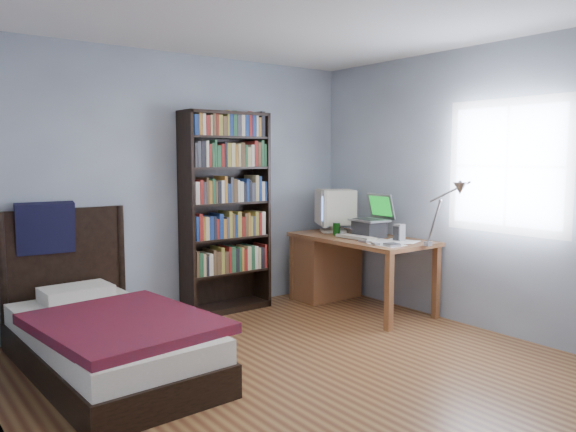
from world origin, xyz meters
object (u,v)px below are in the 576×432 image
object	(u,v)px
keyboard	(356,237)
bed	(104,334)
desk	(334,262)
desk_lamp	(455,195)
crt_monitor	(334,208)
laptop	(370,225)
soda_can	(337,229)
speaker	(399,233)
bookshelf	(226,212)

from	to	relation	value
keyboard	bed	world-z (taller)	bed
desk	desk_lamp	world-z (taller)	desk_lamp
crt_monitor	laptop	xyz separation A→B (m)	(0.03, -0.51, -0.14)
bed	soda_can	bearing A→B (deg)	6.66
laptop	desk_lamp	distance (m)	1.14
desk_lamp	speaker	size ratio (longest dim) A/B	3.61
crt_monitor	laptop	bearing A→B (deg)	-86.24
crt_monitor	laptop	size ratio (longest dim) A/B	1.28
soda_can	desk_lamp	bearing A→B (deg)	-86.79
desk	laptop	world-z (taller)	laptop
soda_can	desk	bearing A→B (deg)	56.00
speaker	soda_can	world-z (taller)	speaker
keyboard	speaker	xyz separation A→B (m)	(0.20, -0.37, 0.07)
soda_can	bed	size ratio (longest dim) A/B	0.06
laptop	keyboard	xyz separation A→B (m)	(-0.20, -0.01, -0.10)
desk	desk_lamp	distance (m)	1.73
desk	soda_can	bearing A→B (deg)	-124.00
laptop	bed	distance (m)	2.77
crt_monitor	bed	world-z (taller)	crt_monitor
keyboard	soda_can	xyz separation A→B (m)	(0.01, 0.31, 0.05)
speaker	soda_can	distance (m)	0.70
laptop	bed	xyz separation A→B (m)	(-2.71, 0.00, -0.59)
bookshelf	bed	world-z (taller)	bookshelf
bed	crt_monitor	bearing A→B (deg)	10.71
crt_monitor	desk_lamp	world-z (taller)	desk_lamp
laptop	speaker	bearing A→B (deg)	-89.96
crt_monitor	keyboard	size ratio (longest dim) A/B	1.33
desk	keyboard	xyz separation A→B (m)	(-0.12, -0.47, 0.33)
desk_lamp	speaker	world-z (taller)	desk_lamp
desk_lamp	laptop	bearing A→B (deg)	84.16
desk	speaker	bearing A→B (deg)	-84.62
desk	soda_can	size ratio (longest dim) A/B	11.46
desk	keyboard	distance (m)	0.59
desk	keyboard	bearing A→B (deg)	-104.56
desk_lamp	keyboard	distance (m)	1.17
desk	bookshelf	size ratio (longest dim) A/B	0.75
bookshelf	keyboard	bearing A→B (deg)	-39.09
laptop	speaker	xyz separation A→B (m)	(0.00, -0.38, -0.03)
soda_can	bed	xyz separation A→B (m)	(-2.52, -0.29, -0.54)
keyboard	bookshelf	size ratio (longest dim) A/B	0.21
soda_can	bookshelf	xyz separation A→B (m)	(-1.01, 0.51, 0.19)
soda_can	crt_monitor	bearing A→B (deg)	53.95
desk_lamp	bookshelf	world-z (taller)	bookshelf
speaker	bed	bearing A→B (deg)	168.11
desk	crt_monitor	world-z (taller)	crt_monitor
crt_monitor	desk	bearing A→B (deg)	-131.94
laptop	keyboard	bearing A→B (deg)	-177.69
crt_monitor	bookshelf	bearing A→B (deg)	165.83
bookshelf	bed	bearing A→B (deg)	-152.10
desk_lamp	desk	bearing A→B (deg)	88.82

